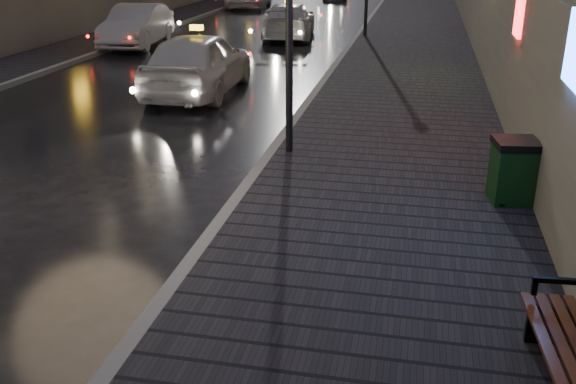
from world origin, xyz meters
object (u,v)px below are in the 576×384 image
at_px(taxi_near, 198,62).
at_px(taxi_mid, 289,21).
at_px(car_left_mid, 137,26).
at_px(trash_bin, 513,170).

distance_m(taxi_near, taxi_mid, 10.64).
distance_m(car_left_mid, taxi_mid, 6.33).
height_order(taxi_near, taxi_mid, taxi_near).
xyz_separation_m(trash_bin, taxi_mid, (-7.15, 17.38, 0.07)).
bearing_deg(taxi_near, car_left_mid, -56.69).
xyz_separation_m(taxi_near, car_left_mid, (-5.10, 7.40, -0.07)).
bearing_deg(taxi_near, taxi_mid, -93.12).
bearing_deg(taxi_mid, taxi_near, 80.91).
relative_size(taxi_near, car_left_mid, 1.05).
bearing_deg(car_left_mid, trash_bin, -54.14).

